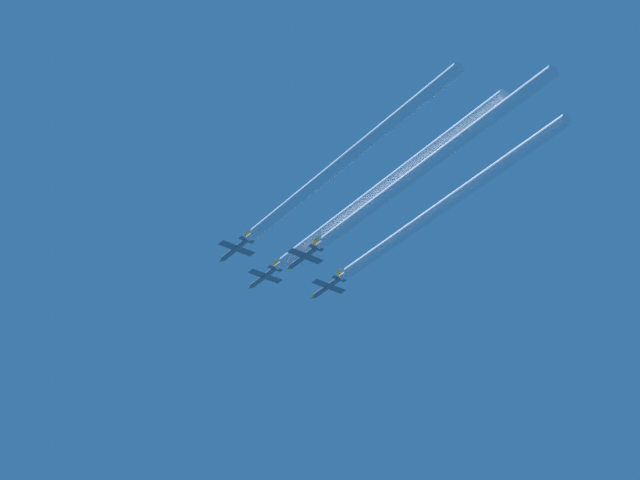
# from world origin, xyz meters

# --- Properties ---
(jet_lead) EXTENTS (8.65, 12.59, 3.03)m
(jet_lead) POSITION_xyz_m (0.54, 9.42, 149.01)
(jet_lead) COLOR slate
(jet_left_wingman) EXTENTS (8.65, 12.59, 3.03)m
(jet_left_wingman) POSITION_xyz_m (-13.53, 0.03, 146.65)
(jet_left_wingman) COLOR slate
(jet_right_wingman) EXTENTS (8.65, 12.59, 3.03)m
(jet_right_wingman) POSITION_xyz_m (13.06, 0.91, 146.50)
(jet_right_wingman) COLOR slate
(jet_slot) EXTENTS (8.65, 12.59, 3.03)m
(jet_slot) POSITION_xyz_m (-0.59, -8.65, 144.96)
(jet_slot) COLOR slate
(smoke_trail_lead) EXTENTS (2.58, 77.01, 2.58)m
(smoke_trail_lead) POSITION_xyz_m (0.54, -34.81, 148.98)
(smoke_trail_lead) COLOR white
(smoke_trail_left_wingman) EXTENTS (2.58, 70.20, 2.58)m
(smoke_trail_left_wingman) POSITION_xyz_m (-13.53, -40.80, 146.62)
(smoke_trail_left_wingman) COLOR white
(smoke_trail_right_wingman) EXTENTS (2.58, 72.50, 2.58)m
(smoke_trail_right_wingman) POSITION_xyz_m (13.06, -41.06, 146.47)
(smoke_trail_right_wingman) COLOR white
(smoke_trail_slot) EXTENTS (2.58, 72.47, 2.58)m
(smoke_trail_slot) POSITION_xyz_m (-0.59, -50.61, 144.93)
(smoke_trail_slot) COLOR white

